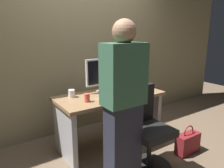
{
  "coord_description": "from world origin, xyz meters",
  "views": [
    {
      "loc": [
        -1.5,
        -2.27,
        1.53
      ],
      "look_at": [
        0.0,
        -0.05,
        0.87
      ],
      "focal_mm": 34.6,
      "sensor_mm": 36.0,
      "label": 1
    }
  ],
  "objects": [
    {
      "name": "ground_plane",
      "position": [
        0.0,
        0.0,
        0.0
      ],
      "size": [
        9.0,
        9.0,
        0.0
      ],
      "primitive_type": "plane",
      "color": "brown"
    },
    {
      "name": "wall_back",
      "position": [
        0.0,
        0.76,
        1.5
      ],
      "size": [
        6.4,
        0.1,
        3.0
      ],
      "primitive_type": "cube",
      "color": "#8C7F5B",
      "rests_on": "ground"
    },
    {
      "name": "desk",
      "position": [
        0.0,
        0.0,
        0.5
      ],
      "size": [
        1.41,
        0.66,
        0.72
      ],
      "color": "#93704C",
      "rests_on": "ground"
    },
    {
      "name": "office_chair",
      "position": [
        0.07,
        -0.64,
        0.43
      ],
      "size": [
        0.52,
        0.52,
        0.94
      ],
      "color": "black",
      "rests_on": "ground"
    },
    {
      "name": "person_at_desk",
      "position": [
        -0.31,
        -0.71,
        0.84
      ],
      "size": [
        0.4,
        0.24,
        1.64
      ],
      "color": "#262838",
      "rests_on": "ground"
    },
    {
      "name": "monitor",
      "position": [
        0.02,
        0.18,
        0.98
      ],
      "size": [
        0.54,
        0.15,
        0.46
      ],
      "color": "silver",
      "rests_on": "desk"
    },
    {
      "name": "keyboard",
      "position": [
        -0.01,
        -0.14,
        0.73
      ],
      "size": [
        0.43,
        0.14,
        0.02
      ],
      "primitive_type": "cube",
      "rotation": [
        0.0,
        0.0,
        0.03
      ],
      "color": "white",
      "rests_on": "desk"
    },
    {
      "name": "mouse",
      "position": [
        0.3,
        -0.14,
        0.74
      ],
      "size": [
        0.06,
        0.1,
        0.03
      ],
      "primitive_type": "ellipsoid",
      "color": "white",
      "rests_on": "desk"
    },
    {
      "name": "cup_near_keyboard",
      "position": [
        -0.39,
        -0.11,
        0.77
      ],
      "size": [
        0.07,
        0.07,
        0.1
      ],
      "primitive_type": "cylinder",
      "color": "#D84C3F",
      "rests_on": "desk"
    },
    {
      "name": "cup_by_monitor",
      "position": [
        -0.47,
        0.16,
        0.77
      ],
      "size": [
        0.08,
        0.08,
        0.1
      ],
      "primitive_type": "cylinder",
      "color": "white",
      "rests_on": "desk"
    },
    {
      "name": "book_stack",
      "position": [
        0.41,
        0.09,
        0.79
      ],
      "size": [
        0.23,
        0.19,
        0.15
      ],
      "color": "beige",
      "rests_on": "desk"
    },
    {
      "name": "cell_phone",
      "position": [
        0.44,
        -0.16,
        0.72
      ],
      "size": [
        0.1,
        0.16,
        0.01
      ],
      "primitive_type": "cube",
      "rotation": [
        0.0,
        0.0,
        0.25
      ],
      "color": "black",
      "rests_on": "desk"
    },
    {
      "name": "handbag",
      "position": [
        0.7,
        -0.74,
        0.14
      ],
      "size": [
        0.34,
        0.14,
        0.38
      ],
      "color": "maroon",
      "rests_on": "ground"
    }
  ]
}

